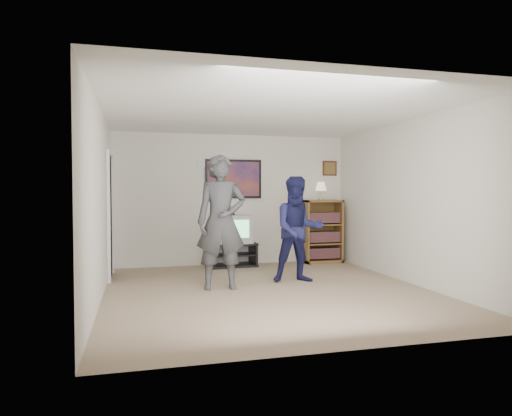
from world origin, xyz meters
name	(u,v)px	position (x,y,z in m)	size (l,w,h in m)	color
room_shell	(263,202)	(0.00, 0.35, 1.25)	(4.51, 5.00, 2.51)	#8C6E59
media_stand	(232,255)	(-0.07, 2.23, 0.22)	(0.92, 0.55, 0.44)	black
crt_television	(233,229)	(-0.05, 2.23, 0.70)	(0.62, 0.53, 0.53)	#A2A19C
bookshelf	(322,231)	(1.75, 2.28, 0.62)	(0.75, 0.43, 1.24)	brown
table_lamp	(321,191)	(1.72, 2.26, 1.42)	(0.23, 0.23, 0.36)	beige
person_tall	(221,222)	(-0.62, 0.34, 0.97)	(0.71, 0.47, 1.94)	#3B3B3E
person_short	(298,229)	(0.62, 0.53, 0.82)	(0.80, 0.62, 1.64)	#181943
controller_left	(216,199)	(-0.66, 0.58, 1.30)	(0.04, 0.13, 0.04)	white
controller_right	(297,217)	(0.68, 0.73, 1.00)	(0.03, 0.12, 0.03)	white
poster	(233,179)	(0.00, 2.48, 1.65)	(1.10, 0.03, 0.75)	black
air_vent	(205,163)	(-0.55, 2.48, 1.95)	(0.28, 0.02, 0.14)	white
small_picture	(330,168)	(2.00, 2.48, 1.88)	(0.30, 0.03, 0.30)	#432315
doorway	(109,217)	(-2.23, 1.60, 1.00)	(0.03, 0.85, 2.00)	black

